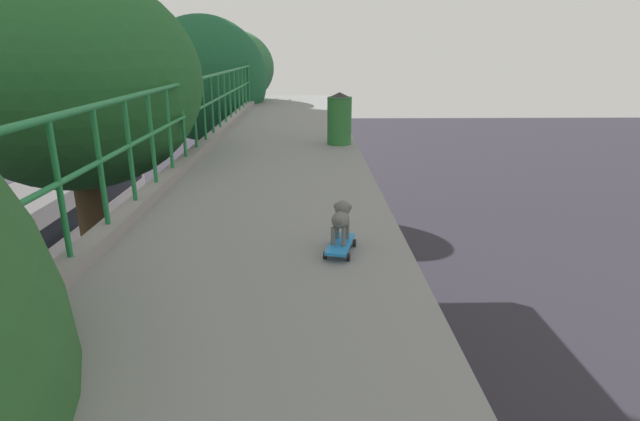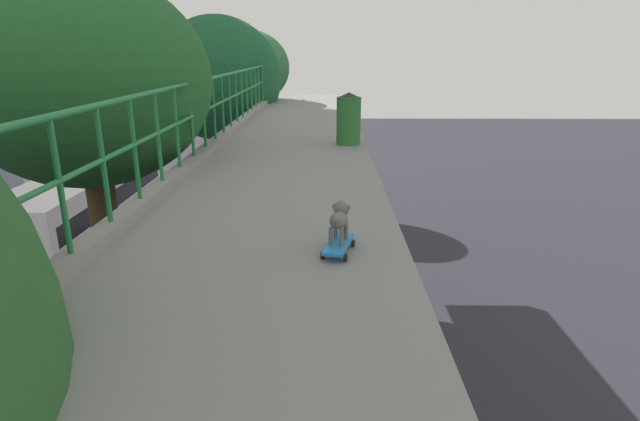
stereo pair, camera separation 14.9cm
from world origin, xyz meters
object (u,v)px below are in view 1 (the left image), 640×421
at_px(city_bus, 71,209).
at_px(litter_bin, 339,118).
at_px(toy_skateboard, 340,245).
at_px(small_dog, 341,217).

distance_m(city_bus, litter_bin, 15.29).
xyz_separation_m(toy_skateboard, litter_bin, (0.27, 4.90, 0.39)).
height_order(toy_skateboard, small_dog, small_dog).
distance_m(small_dog, litter_bin, 4.86).
bearing_deg(toy_skateboard, litter_bin, 86.84).
bearing_deg(city_bus, litter_bin, -46.29).
bearing_deg(toy_skateboard, city_bus, 122.35).
bearing_deg(litter_bin, small_dog, -93.11).
relative_size(city_bus, small_dog, 30.57).
relative_size(city_bus, litter_bin, 11.68).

